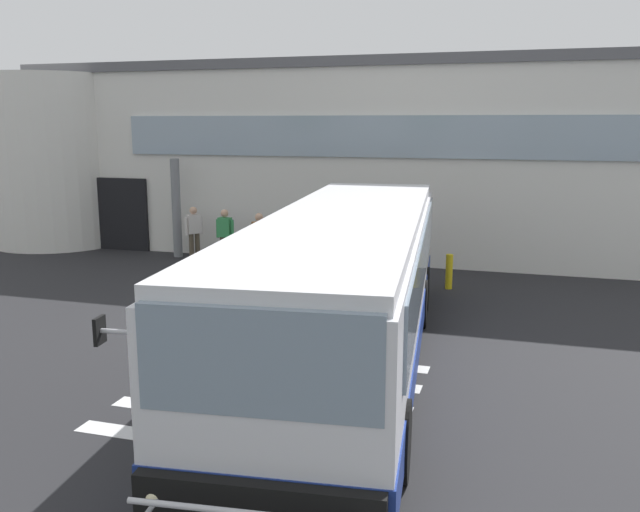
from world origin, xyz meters
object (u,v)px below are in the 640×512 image
object	(u,v)px
entry_support_column	(176,208)
passenger_near_column	(194,231)
bus_main_foreground	(347,290)
safety_bollard_yellow	(449,272)
passenger_at_curb_edge	(259,239)
passenger_by_doorway	(226,233)

from	to	relation	value
entry_support_column	passenger_near_column	size ratio (longest dim) A/B	1.85
bus_main_foreground	safety_bollard_yellow	world-z (taller)	bus_main_foreground
bus_main_foreground	passenger_at_curb_edge	xyz separation A→B (m)	(-4.33, 6.70, -0.41)
entry_support_column	bus_main_foreground	size ratio (longest dim) A/B	0.26
bus_main_foreground	passenger_at_curb_edge	size ratio (longest dim) A/B	7.15
entry_support_column	passenger_by_doorway	world-z (taller)	entry_support_column
passenger_by_doorway	safety_bollard_yellow	bearing A→B (deg)	-9.36
entry_support_column	passenger_near_column	bearing A→B (deg)	-27.37
bus_main_foreground	passenger_near_column	distance (m)	10.11
passenger_at_curb_edge	safety_bollard_yellow	size ratio (longest dim) A/B	1.86
passenger_by_doorway	entry_support_column	bearing A→B (deg)	160.90
passenger_near_column	safety_bollard_yellow	world-z (taller)	passenger_near_column
entry_support_column	safety_bollard_yellow	distance (m)	8.98
safety_bollard_yellow	entry_support_column	bearing A→B (deg)	168.35
bus_main_foreground	entry_support_column	bearing A→B (deg)	133.95
bus_main_foreground	passenger_near_column	size ratio (longest dim) A/B	7.15
bus_main_foreground	safety_bollard_yellow	size ratio (longest dim) A/B	13.31
passenger_near_column	passenger_at_curb_edge	world-z (taller)	same
passenger_by_doorway	passenger_at_curb_edge	bearing A→B (deg)	-21.10
passenger_near_column	passenger_at_curb_edge	bearing A→B (deg)	-17.30
passenger_by_doorway	passenger_at_curb_edge	distance (m)	1.37
passenger_at_curb_edge	safety_bollard_yellow	xyz separation A→B (m)	(5.46, -0.62, -0.48)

